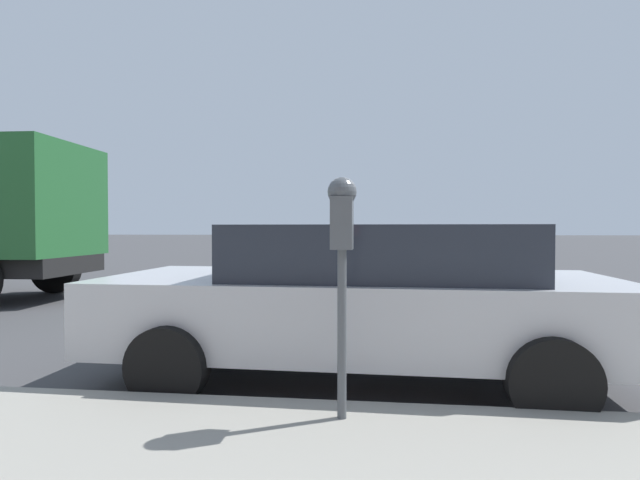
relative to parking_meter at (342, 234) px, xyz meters
name	(u,v)px	position (x,y,z in m)	size (l,w,h in m)	color
ground_plane	(390,350)	(2.53, -0.36, -1.36)	(220.00, 220.00, 0.00)	#424244
parking_meter	(342,234)	(0.00, 0.00, 0.00)	(0.21, 0.19, 1.57)	#4C5156
car_silver	(363,296)	(1.42, -0.09, -0.59)	(2.23, 4.64, 1.43)	#B7BABF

